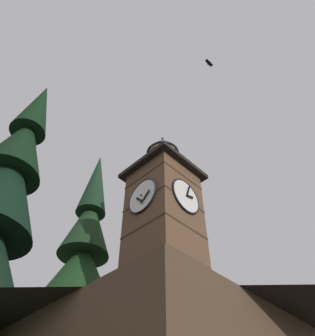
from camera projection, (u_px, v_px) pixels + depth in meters
name	position (u px, v px, depth m)	size (l,w,h in m)	color
clock_tower	(164.00, 210.00, 17.57)	(3.75, 3.75, 10.26)	brown
pine_tree_behind	(71.00, 320.00, 16.88)	(6.38, 6.38, 20.03)	#473323
flying_bird_high	(209.00, 63.00, 22.31)	(0.65, 0.30, 0.16)	black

